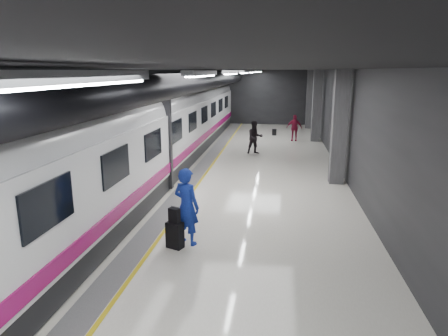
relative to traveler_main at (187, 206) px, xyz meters
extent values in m
plane|color=white|center=(0.12, 4.58, -1.03)|extent=(40.00, 40.00, 0.00)
cube|color=black|center=(0.12, 4.58, 3.47)|extent=(10.00, 40.00, 0.02)
cube|color=#28282B|center=(0.12, 24.58, 1.22)|extent=(10.00, 0.02, 4.50)
cube|color=#28282B|center=(-4.88, 4.58, 1.22)|extent=(0.02, 40.00, 4.50)
cube|color=#28282B|center=(5.12, 4.58, 1.22)|extent=(0.02, 40.00, 4.50)
cube|color=slate|center=(-1.23, 4.58, -1.02)|extent=(0.65, 39.80, 0.01)
cube|color=gold|center=(-0.83, 4.58, -1.02)|extent=(0.10, 39.80, 0.01)
cylinder|color=black|center=(-1.18, 4.58, 2.92)|extent=(0.80, 38.00, 0.80)
cube|color=silver|center=(0.72, -6.42, 3.37)|extent=(0.22, 2.60, 0.10)
cube|color=silver|center=(0.72, -1.42, 3.37)|extent=(0.22, 2.60, 0.10)
cube|color=silver|center=(0.72, 3.58, 3.37)|extent=(0.22, 2.60, 0.10)
cube|color=silver|center=(0.72, 8.58, 3.37)|extent=(0.22, 2.60, 0.10)
cube|color=silver|center=(0.72, 13.58, 3.37)|extent=(0.22, 2.60, 0.10)
cube|color=silver|center=(0.72, 18.58, 3.37)|extent=(0.22, 2.60, 0.10)
cube|color=silver|center=(0.72, 22.58, 3.37)|extent=(0.22, 2.60, 0.10)
cube|color=#515154|center=(4.67, 6.58, 1.22)|extent=(0.55, 0.55, 4.50)
cube|color=#515154|center=(4.67, 16.58, 1.22)|extent=(0.55, 0.55, 4.50)
cube|color=#515154|center=(4.67, 22.58, 1.22)|extent=(0.55, 0.55, 4.50)
cube|color=black|center=(-3.13, 4.58, -0.68)|extent=(2.80, 38.00, 0.60)
cube|color=white|center=(-3.13, 4.58, 0.72)|extent=(2.90, 38.00, 2.20)
cylinder|color=white|center=(-3.13, 4.58, 1.67)|extent=(2.80, 38.00, 2.80)
cube|color=#950D5A|center=(-1.66, 4.58, -0.08)|extent=(0.04, 38.00, 0.35)
cube|color=black|center=(-3.13, 4.58, 0.97)|extent=(3.05, 0.25, 3.80)
cube|color=black|center=(-1.66, -3.42, 1.12)|extent=(0.05, 1.60, 0.85)
cube|color=black|center=(-1.66, -0.42, 1.12)|extent=(0.05, 1.60, 0.85)
cube|color=black|center=(-1.66, 2.58, 1.12)|extent=(0.05, 1.60, 0.85)
cube|color=black|center=(-1.66, 5.58, 1.12)|extent=(0.05, 1.60, 0.85)
cube|color=black|center=(-1.66, 8.58, 1.12)|extent=(0.05, 1.60, 0.85)
cube|color=black|center=(-1.66, 11.58, 1.12)|extent=(0.05, 1.60, 0.85)
cube|color=black|center=(-1.66, 14.58, 1.12)|extent=(0.05, 1.60, 0.85)
cube|color=black|center=(-1.66, 17.58, 1.12)|extent=(0.05, 1.60, 0.85)
cube|color=black|center=(-1.66, 20.58, 1.12)|extent=(0.05, 1.60, 0.85)
imported|color=#1632AB|center=(0.00, 0.00, 0.00)|extent=(0.88, 0.75, 2.05)
cube|color=black|center=(-0.25, -0.30, -0.68)|extent=(0.49, 0.41, 0.68)
cube|color=black|center=(-0.25, -0.30, -0.15)|extent=(0.33, 0.26, 0.38)
imported|color=black|center=(1.04, 11.97, -0.12)|extent=(1.06, 0.95, 1.81)
imported|color=maroon|center=(3.31, 16.48, -0.18)|extent=(1.02, 0.50, 1.69)
cube|color=black|center=(2.01, 18.56, -0.80)|extent=(0.31, 0.22, 0.44)
camera|label=1|loc=(2.29, -9.56, 3.42)|focal=32.00mm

